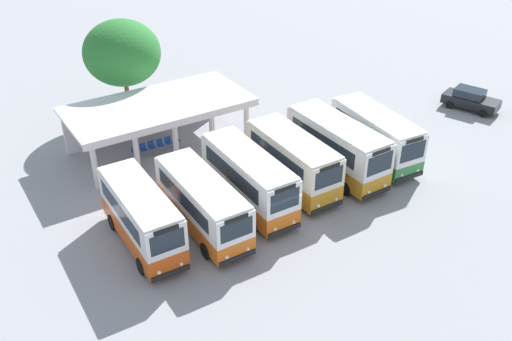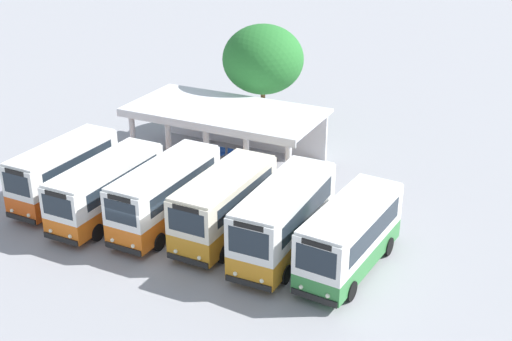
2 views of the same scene
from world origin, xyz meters
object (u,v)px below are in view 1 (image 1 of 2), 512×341
(city_bus_fifth_blue, at_px, (337,146))
(waiting_chair_fourth_seat, at_px, (160,144))
(parked_car_flank, at_px, (470,99))
(waiting_chair_middle_seat, at_px, (151,146))
(city_bus_second_in_row, at_px, (203,202))
(waiting_chair_second_from_end, at_px, (143,148))
(city_bus_fourth_amber, at_px, (293,160))
(waiting_chair_fifth_seat, at_px, (168,141))
(city_bus_middle_cream, at_px, (249,178))
(waiting_chair_far_end_seat, at_px, (176,139))
(city_bus_far_end_green, at_px, (376,135))
(waiting_chair_end_by_column, at_px, (135,151))
(city_bus_nearest_orange, at_px, (141,215))

(city_bus_fifth_blue, distance_m, waiting_chair_fourth_seat, 11.97)
(parked_car_flank, xyz_separation_m, waiting_chair_middle_seat, (-23.75, 6.90, -0.30))
(city_bus_second_in_row, height_order, waiting_chair_second_from_end, city_bus_second_in_row)
(city_bus_fourth_amber, xyz_separation_m, parked_car_flank, (18.23, 1.63, -1.04))
(city_bus_second_in_row, distance_m, waiting_chair_second_from_end, 9.46)
(waiting_chair_middle_seat, relative_size, waiting_chair_fifth_seat, 1.00)
(city_bus_fourth_amber, height_order, waiting_chair_fifth_seat, city_bus_fourth_amber)
(city_bus_middle_cream, bearing_deg, city_bus_second_in_row, -169.64)
(city_bus_middle_cream, bearing_deg, waiting_chair_far_end_seat, 92.79)
(city_bus_second_in_row, distance_m, waiting_chair_fourth_seat, 9.55)
(city_bus_fourth_amber, distance_m, waiting_chair_fifth_seat, 9.63)
(city_bus_far_end_green, relative_size, waiting_chair_far_end_seat, 8.47)
(waiting_chair_end_by_column, distance_m, waiting_chair_middle_seat, 1.22)
(waiting_chair_end_by_column, bearing_deg, waiting_chair_second_from_end, 9.01)
(waiting_chair_fourth_seat, bearing_deg, city_bus_middle_cream, -79.36)
(parked_car_flank, bearing_deg, waiting_chair_fourth_seat, 163.53)
(city_bus_far_end_green, bearing_deg, city_bus_second_in_row, -176.85)
(city_bus_far_end_green, bearing_deg, parked_car_flank, 8.61)
(city_bus_fifth_blue, bearing_deg, city_bus_middle_cream, -179.12)
(waiting_chair_middle_seat, height_order, waiting_chair_far_end_seat, same)
(city_bus_second_in_row, height_order, waiting_chair_fifth_seat, city_bus_second_in_row)
(city_bus_middle_cream, distance_m, waiting_chair_second_from_end, 9.33)
(city_bus_second_in_row, xyz_separation_m, city_bus_middle_cream, (3.27, 0.60, 0.12))
(city_bus_far_end_green, bearing_deg, waiting_chair_second_from_end, 145.62)
(parked_car_flank, bearing_deg, city_bus_far_end_green, -171.39)
(city_bus_far_end_green, bearing_deg, city_bus_fourth_amber, 178.80)
(waiting_chair_middle_seat, bearing_deg, city_bus_nearest_orange, -115.81)
(city_bus_second_in_row, xyz_separation_m, waiting_chair_fourth_seat, (1.63, 9.33, -1.21))
(city_bus_middle_cream, xyz_separation_m, waiting_chair_second_from_end, (-2.85, 8.78, -1.34))
(city_bus_fourth_amber, height_order, city_bus_fifth_blue, city_bus_fifth_blue)
(city_bus_fifth_blue, xyz_separation_m, waiting_chair_fourth_seat, (-8.18, 8.63, -1.42))
(city_bus_nearest_orange, distance_m, parked_car_flank, 28.12)
(city_bus_nearest_orange, distance_m, waiting_chair_fifth_seat, 10.50)
(parked_car_flank, relative_size, waiting_chair_middle_seat, 5.26)
(city_bus_nearest_orange, xyz_separation_m, waiting_chair_far_end_seat, (6.11, 8.86, -1.31))
(city_bus_middle_cream, xyz_separation_m, city_bus_fifth_blue, (6.54, 0.10, 0.08))
(city_bus_nearest_orange, distance_m, waiting_chair_fourth_seat, 10.16)
(parked_car_flank, relative_size, waiting_chair_end_by_column, 5.26)
(waiting_chair_far_end_seat, bearing_deg, city_bus_middle_cream, -87.21)
(waiting_chair_second_from_end, height_order, waiting_chair_fourth_seat, same)
(city_bus_nearest_orange, height_order, waiting_chair_fifth_seat, city_bus_nearest_orange)
(city_bus_far_end_green, bearing_deg, waiting_chair_fourth_seat, 143.03)
(waiting_chair_end_by_column, xyz_separation_m, waiting_chair_fifth_seat, (2.43, 0.09, 0.00))
(parked_car_flank, distance_m, waiting_chair_end_by_column, 25.87)
(city_bus_fifth_blue, bearing_deg, city_bus_fourth_amber, 177.25)
(city_bus_middle_cream, bearing_deg, waiting_chair_second_from_end, 108.00)
(city_bus_fourth_amber, xyz_separation_m, waiting_chair_middle_seat, (-5.51, 8.53, -1.34))
(city_bus_far_end_green, xyz_separation_m, waiting_chair_middle_seat, (-12.05, 8.67, -1.29))
(city_bus_far_end_green, bearing_deg, waiting_chair_end_by_column, 147.15)
(city_bus_middle_cream, relative_size, waiting_chair_end_by_column, 8.69)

